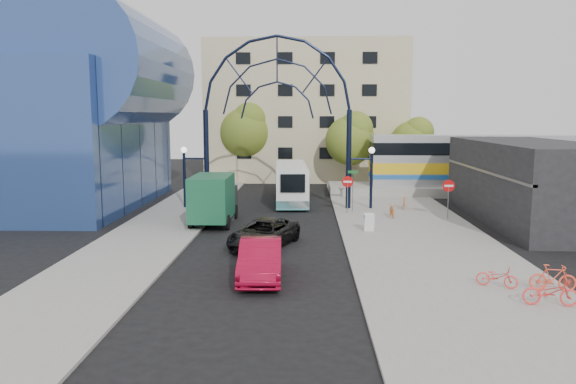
{
  "coord_description": "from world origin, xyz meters",
  "views": [
    {
      "loc": [
        2.05,
        -25.27,
        6.59
      ],
      "look_at": [
        1.02,
        6.0,
        2.33
      ],
      "focal_mm": 35.0,
      "sensor_mm": 36.0,
      "label": 1
    }
  ],
  "objects_px": {
    "bike_far_b": "(553,278)",
    "bike_far_c": "(551,292)",
    "tree_north_a": "(351,138)",
    "city_bus": "(291,182)",
    "gateway_arch": "(277,87)",
    "do_not_enter_sign": "(449,190)",
    "stop_sign": "(348,185)",
    "street_name_sign": "(353,182)",
    "bike_near_a": "(392,210)",
    "sandwich_board": "(369,220)",
    "bike_far_a": "(497,277)",
    "tree_north_b": "(246,129)",
    "red_sedan": "(261,260)",
    "tree_north_c": "(414,141)",
    "green_truck": "(214,199)",
    "black_suv": "(264,233)",
    "train_car": "(522,160)",
    "bike_near_b": "(404,202)"
  },
  "relations": [
    {
      "from": "city_bus",
      "to": "bike_far_b",
      "type": "distance_m",
      "value": 24.73
    },
    {
      "from": "street_name_sign",
      "to": "green_truck",
      "type": "relative_size",
      "value": 0.46
    },
    {
      "from": "tree_north_c",
      "to": "bike_far_a",
      "type": "height_order",
      "value": "tree_north_c"
    },
    {
      "from": "gateway_arch",
      "to": "bike_far_b",
      "type": "height_order",
      "value": "gateway_arch"
    },
    {
      "from": "gateway_arch",
      "to": "do_not_enter_sign",
      "type": "height_order",
      "value": "gateway_arch"
    },
    {
      "from": "city_bus",
      "to": "tree_north_b",
      "type": "bearing_deg",
      "value": 108.43
    },
    {
      "from": "bike_far_a",
      "to": "train_car",
      "type": "bearing_deg",
      "value": 3.27
    },
    {
      "from": "street_name_sign",
      "to": "red_sedan",
      "type": "relative_size",
      "value": 0.58
    },
    {
      "from": "tree_north_a",
      "to": "bike_far_b",
      "type": "xyz_separation_m",
      "value": [
        5.1,
        -30.7,
        -3.98
      ]
    },
    {
      "from": "black_suv",
      "to": "bike_near_b",
      "type": "xyz_separation_m",
      "value": [
        9.0,
        11.36,
        -0.12
      ]
    },
    {
      "from": "street_name_sign",
      "to": "bike_far_c",
      "type": "relative_size",
      "value": 1.52
    },
    {
      "from": "stop_sign",
      "to": "do_not_enter_sign",
      "type": "distance_m",
      "value": 6.51
    },
    {
      "from": "stop_sign",
      "to": "street_name_sign",
      "type": "distance_m",
      "value": 0.74
    },
    {
      "from": "bike_near_a",
      "to": "bike_far_a",
      "type": "height_order",
      "value": "bike_near_a"
    },
    {
      "from": "do_not_enter_sign",
      "to": "tree_north_b",
      "type": "height_order",
      "value": "tree_north_b"
    },
    {
      "from": "do_not_enter_sign",
      "to": "green_truck",
      "type": "xyz_separation_m",
      "value": [
        -14.6,
        -1.45,
        -0.45
      ]
    },
    {
      "from": "green_truck",
      "to": "train_car",
      "type": "bearing_deg",
      "value": 29.75
    },
    {
      "from": "bike_near_a",
      "to": "black_suv",
      "type": "bearing_deg",
      "value": -132.91
    },
    {
      "from": "bike_far_b",
      "to": "red_sedan",
      "type": "bearing_deg",
      "value": 88.57
    },
    {
      "from": "sandwich_board",
      "to": "bike_far_b",
      "type": "height_order",
      "value": "bike_far_b"
    },
    {
      "from": "tree_north_b",
      "to": "green_truck",
      "type": "height_order",
      "value": "tree_north_b"
    },
    {
      "from": "bike_far_b",
      "to": "bike_far_c",
      "type": "bearing_deg",
      "value": 161.44
    },
    {
      "from": "gateway_arch",
      "to": "bike_near_b",
      "type": "relative_size",
      "value": 8.95
    },
    {
      "from": "train_car",
      "to": "bike_far_b",
      "type": "height_order",
      "value": "train_car"
    },
    {
      "from": "bike_near_a",
      "to": "bike_far_c",
      "type": "relative_size",
      "value": 0.91
    },
    {
      "from": "gateway_arch",
      "to": "tree_north_b",
      "type": "height_order",
      "value": "gateway_arch"
    },
    {
      "from": "sandwich_board",
      "to": "tree_north_c",
      "type": "relative_size",
      "value": 0.15
    },
    {
      "from": "city_bus",
      "to": "bike_near_a",
      "type": "xyz_separation_m",
      "value": [
        6.7,
        -7.13,
        -0.93
      ]
    },
    {
      "from": "bike_near_a",
      "to": "train_car",
      "type": "bearing_deg",
      "value": 43.27
    },
    {
      "from": "bike_far_b",
      "to": "bike_far_c",
      "type": "relative_size",
      "value": 0.91
    },
    {
      "from": "tree_north_a",
      "to": "bike_far_a",
      "type": "xyz_separation_m",
      "value": [
        3.19,
        -30.26,
        -4.09
      ]
    },
    {
      "from": "city_bus",
      "to": "bike_far_a",
      "type": "xyz_separation_m",
      "value": [
        8.44,
        -22.01,
        -0.97
      ]
    },
    {
      "from": "bike_far_a",
      "to": "red_sedan",
      "type": "bearing_deg",
      "value": 107.83
    },
    {
      "from": "tree_north_a",
      "to": "bike_far_c",
      "type": "relative_size",
      "value": 3.8
    },
    {
      "from": "tree_north_a",
      "to": "city_bus",
      "type": "distance_m",
      "value": 10.26
    },
    {
      "from": "gateway_arch",
      "to": "city_bus",
      "type": "relative_size",
      "value": 1.3
    },
    {
      "from": "street_name_sign",
      "to": "red_sedan",
      "type": "bearing_deg",
      "value": -107.63
    },
    {
      "from": "green_truck",
      "to": "bike_far_c",
      "type": "xyz_separation_m",
      "value": [
        14.04,
        -14.96,
        -0.92
      ]
    },
    {
      "from": "bike_near_b",
      "to": "tree_north_b",
      "type": "bearing_deg",
      "value": 139.17
    },
    {
      "from": "bike_near_b",
      "to": "tree_north_c",
      "type": "bearing_deg",
      "value": 87.86
    },
    {
      "from": "street_name_sign",
      "to": "green_truck",
      "type": "xyz_separation_m",
      "value": [
        -8.8,
        -4.06,
        -0.6
      ]
    },
    {
      "from": "street_name_sign",
      "to": "sandwich_board",
      "type": "height_order",
      "value": "street_name_sign"
    },
    {
      "from": "tree_north_b",
      "to": "stop_sign",
      "type": "bearing_deg",
      "value": -64.17
    },
    {
      "from": "bike_far_a",
      "to": "bike_far_b",
      "type": "height_order",
      "value": "bike_far_b"
    },
    {
      "from": "gateway_arch",
      "to": "tree_north_c",
      "type": "xyz_separation_m",
      "value": [
        12.12,
        13.93,
        -4.28
      ]
    },
    {
      "from": "bike_near_a",
      "to": "bike_far_a",
      "type": "xyz_separation_m",
      "value": [
        1.74,
        -14.88,
        -0.04
      ]
    },
    {
      "from": "gateway_arch",
      "to": "tree_north_a",
      "type": "bearing_deg",
      "value": 62.83
    },
    {
      "from": "tree_north_a",
      "to": "tree_north_b",
      "type": "bearing_deg",
      "value": 158.2
    },
    {
      "from": "street_name_sign",
      "to": "bike_near_a",
      "type": "relative_size",
      "value": 1.68
    },
    {
      "from": "bike_far_a",
      "to": "bike_near_a",
      "type": "bearing_deg",
      "value": 32.03
    }
  ]
}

